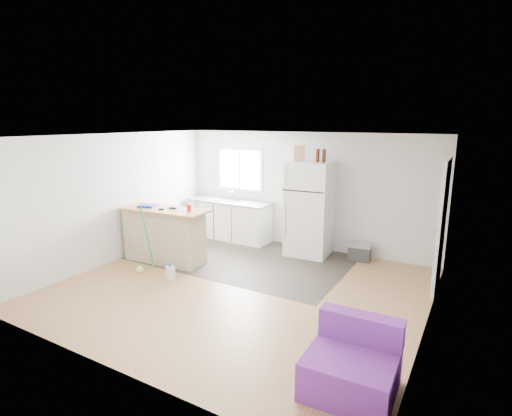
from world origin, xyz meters
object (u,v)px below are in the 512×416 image
at_px(mop, 142,260).
at_px(bottle_right, 324,156).
at_px(cardboard_box, 299,153).
at_px(bottle_left, 318,155).
at_px(red_cup, 189,208).
at_px(blue_tray, 147,206).
at_px(refrigerator, 310,209).
at_px(cleaner_jug, 171,274).
at_px(peninsula, 165,235).
at_px(kitchen_cabinets, 230,219).
at_px(purple_seat, 352,366).
at_px(cooler, 359,252).

bearing_deg(mop, bottle_right, 31.04).
height_order(cardboard_box, bottle_left, cardboard_box).
height_order(red_cup, bottle_right, bottle_right).
height_order(red_cup, blue_tray, red_cup).
relative_size(refrigerator, cleaner_jug, 5.94).
relative_size(cleaner_jug, bottle_right, 1.25).
bearing_deg(mop, peninsula, 81.52).
bearing_deg(peninsula, kitchen_cabinets, 78.64).
bearing_deg(cleaner_jug, bottle_left, 75.99).
relative_size(kitchen_cabinets, refrigerator, 1.06).
height_order(purple_seat, mop, mop).
bearing_deg(refrigerator, cooler, 5.33).
bearing_deg(cardboard_box, bottle_left, 1.08).
relative_size(cooler, blue_tray, 1.52).
xyz_separation_m(kitchen_cabinets, mop, (-0.17, -2.51, -0.21)).
distance_m(kitchen_cabinets, purple_seat, 5.42).
bearing_deg(blue_tray, red_cup, 6.90).
distance_m(cooler, purple_seat, 3.90).
bearing_deg(bottle_left, bottle_right, 12.41).
bearing_deg(bottle_right, blue_tray, -147.84).
relative_size(refrigerator, bottle_right, 7.43).
height_order(cardboard_box, bottle_right, cardboard_box).
bearing_deg(mop, kitchen_cabinets, 72.30).
distance_m(blue_tray, bottle_left, 3.37).
height_order(peninsula, cleaner_jug, peninsula).
xyz_separation_m(red_cup, cardboard_box, (1.41, 1.64, 0.92)).
bearing_deg(bottle_right, cardboard_box, -176.24).
xyz_separation_m(kitchen_cabinets, cardboard_box, (1.74, -0.16, 1.56)).
bearing_deg(cardboard_box, red_cup, -130.75).
height_order(mop, cardboard_box, cardboard_box).
xyz_separation_m(cleaner_jug, cardboard_box, (1.23, 2.40, 1.87)).
height_order(refrigerator, cleaner_jug, refrigerator).
relative_size(mop, blue_tray, 4.04).
xyz_separation_m(refrigerator, cardboard_box, (-0.23, -0.06, 1.08)).
bearing_deg(kitchen_cabinets, refrigerator, -1.61).
bearing_deg(cardboard_box, refrigerator, 14.48).
height_order(cleaner_jug, blue_tray, blue_tray).
height_order(mop, bottle_left, bottle_left).
bearing_deg(peninsula, cooler, 26.64).
xyz_separation_m(cleaner_jug, red_cup, (-0.18, 0.76, 0.95)).
bearing_deg(blue_tray, mop, -54.43).
xyz_separation_m(peninsula, mop, (0.06, -0.66, -0.29)).
xyz_separation_m(kitchen_cabinets, red_cup, (0.33, -1.79, 0.64)).
xyz_separation_m(cleaner_jug, bottle_right, (1.71, 2.43, 1.85)).
xyz_separation_m(red_cup, blue_tray, (-0.93, -0.11, -0.04)).
bearing_deg(blue_tray, purple_seat, -21.87).
xyz_separation_m(cooler, blue_tray, (-3.55, -1.95, 0.88)).
height_order(blue_tray, bottle_left, bottle_left).
relative_size(peninsula, cooler, 3.77).
bearing_deg(refrigerator, blue_tray, -147.92).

